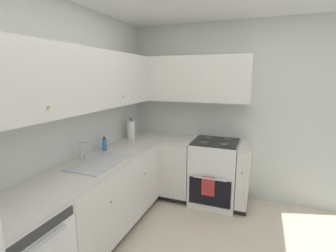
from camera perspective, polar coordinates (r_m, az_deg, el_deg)
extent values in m
cube|color=silver|center=(2.59, -26.51, -1.16)|extent=(3.80, 0.05, 2.51)
cube|color=silver|center=(3.62, 16.23, 2.90)|extent=(0.05, 3.26, 2.51)
cube|color=#333333|center=(1.89, -27.40, -20.90)|extent=(0.55, 0.01, 0.07)
cube|color=silver|center=(1.92, -26.88, -22.82)|extent=(0.36, 0.02, 0.02)
cube|color=silver|center=(2.95, -14.16, -15.02)|extent=(1.63, 0.60, 0.76)
cube|color=black|center=(3.17, -14.24, -21.76)|extent=(1.63, 0.54, 0.09)
sphere|color=tan|center=(2.46, -13.07, -16.87)|extent=(0.02, 0.02, 0.02)
sphere|color=tan|center=(3.02, -5.38, -11.09)|extent=(0.02, 0.02, 0.02)
cube|color=beige|center=(2.80, -14.59, -7.76)|extent=(2.83, 0.60, 0.03)
cube|color=silver|center=(3.66, 2.64, -9.31)|extent=(0.60, 0.40, 0.76)
cube|color=black|center=(3.86, 2.73, -15.04)|extent=(0.54, 0.40, 0.09)
cube|color=silver|center=(3.50, 17.22, -10.80)|extent=(0.60, 0.15, 0.76)
cube|color=black|center=(3.71, 16.85, -16.70)|extent=(0.54, 0.15, 0.09)
sphere|color=tan|center=(3.16, 16.97, -10.51)|extent=(0.02, 0.02, 0.02)
cube|color=beige|center=(3.54, 2.70, -3.31)|extent=(0.60, 0.40, 0.03)
cube|color=beige|center=(3.38, 17.62, -4.57)|extent=(0.60, 0.15, 0.03)
cube|color=white|center=(3.57, 10.81, -10.52)|extent=(0.64, 0.62, 0.88)
cube|color=black|center=(3.34, 9.67, -15.05)|extent=(0.02, 0.55, 0.37)
cube|color=silver|center=(3.24, 9.72, -11.97)|extent=(0.02, 0.43, 0.02)
cube|color=black|center=(3.43, 11.09, -3.59)|extent=(0.59, 0.60, 0.01)
cube|color=white|center=(3.71, 11.95, -1.39)|extent=(0.03, 0.60, 0.15)
cylinder|color=#4C4C4C|center=(3.27, 13.03, -4.22)|extent=(0.11, 0.11, 0.01)
cylinder|color=#4C4C4C|center=(3.32, 8.35, -3.82)|extent=(0.11, 0.11, 0.01)
cylinder|color=#4C4C4C|center=(3.54, 13.67, -3.04)|extent=(0.11, 0.11, 0.01)
cylinder|color=#4C4C4C|center=(3.59, 9.34, -2.70)|extent=(0.11, 0.11, 0.01)
cube|color=#B23333|center=(3.28, 9.35, -13.72)|extent=(0.02, 0.17, 0.26)
cube|color=silver|center=(2.61, -20.18, 10.03)|extent=(2.51, 0.32, 0.62)
sphere|color=tan|center=(2.10, -26.12, 3.89)|extent=(0.02, 0.02, 0.02)
sphere|color=tan|center=(2.96, -10.37, 6.77)|extent=(0.02, 0.02, 0.02)
cube|color=silver|center=(3.53, 4.63, 10.90)|extent=(0.32, 1.73, 0.62)
cube|color=#B7B7BC|center=(2.67, -15.74, -8.25)|extent=(0.63, 0.40, 0.01)
cube|color=gray|center=(2.69, -15.69, -9.23)|extent=(0.58, 0.36, 0.09)
cube|color=#99999E|center=(2.68, -15.70, -8.96)|extent=(0.02, 0.35, 0.06)
cylinder|color=silver|center=(2.78, -19.69, -5.55)|extent=(0.02, 0.02, 0.21)
cylinder|color=silver|center=(2.71, -18.61, -3.86)|extent=(0.02, 0.15, 0.02)
cylinder|color=silver|center=(2.84, -18.93, -6.72)|extent=(0.02, 0.02, 0.06)
cylinder|color=#3F72BF|center=(3.07, -14.60, -4.28)|extent=(0.06, 0.06, 0.14)
cylinder|color=#262626|center=(3.05, -14.68, -2.73)|extent=(0.02, 0.02, 0.03)
cylinder|color=white|center=(3.56, -8.60, -0.89)|extent=(0.11, 0.11, 0.26)
cylinder|color=#3F3F3F|center=(3.55, -8.61, -0.58)|extent=(0.02, 0.02, 0.32)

